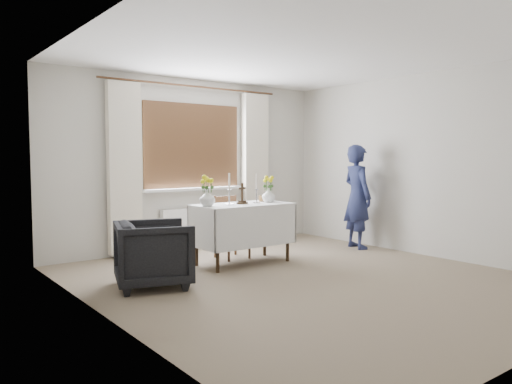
% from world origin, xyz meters
% --- Properties ---
extents(ground, '(5.00, 5.00, 0.00)m').
position_xyz_m(ground, '(0.00, 0.00, 0.00)').
color(ground, gray).
rests_on(ground, ground).
extents(altar_table, '(1.24, 0.64, 0.76)m').
position_xyz_m(altar_table, '(-0.07, 1.11, 0.38)').
color(altar_table, white).
rests_on(altar_table, ground).
extents(wooden_chair, '(0.39, 0.39, 0.84)m').
position_xyz_m(wooden_chair, '(0.02, 1.48, 0.42)').
color(wooden_chair, '#4F351B').
rests_on(wooden_chair, ground).
extents(armchair, '(0.95, 0.94, 0.69)m').
position_xyz_m(armchair, '(-1.48, 0.76, 0.35)').
color(armchair, black).
rests_on(armchair, ground).
extents(person, '(0.50, 0.64, 1.54)m').
position_xyz_m(person, '(1.92, 0.97, 0.77)').
color(person, navy).
rests_on(person, ground).
extents(radiator, '(1.10, 0.10, 0.60)m').
position_xyz_m(radiator, '(0.00, 2.42, 0.30)').
color(radiator, silver).
rests_on(radiator, ground).
extents(wooden_cross, '(0.14, 0.12, 0.26)m').
position_xyz_m(wooden_cross, '(-0.09, 1.11, 0.89)').
color(wooden_cross, black).
rests_on(wooden_cross, altar_table).
extents(candlestick_left, '(0.15, 0.15, 0.39)m').
position_xyz_m(candlestick_left, '(-0.27, 1.12, 0.96)').
color(candlestick_left, silver).
rests_on(candlestick_left, altar_table).
extents(candlestick_right, '(0.13, 0.13, 0.38)m').
position_xyz_m(candlestick_right, '(0.12, 1.08, 0.95)').
color(candlestick_right, silver).
rests_on(candlestick_right, altar_table).
extents(flower_vase_left, '(0.21, 0.21, 0.20)m').
position_xyz_m(flower_vase_left, '(-0.58, 1.13, 0.86)').
color(flower_vase_left, silver).
rests_on(flower_vase_left, altar_table).
extents(flower_vase_right, '(0.17, 0.17, 0.18)m').
position_xyz_m(flower_vase_right, '(0.34, 1.11, 0.85)').
color(flower_vase_right, silver).
rests_on(flower_vase_right, altar_table).
extents(wicker_basket, '(0.24, 0.24, 0.08)m').
position_xyz_m(wicker_basket, '(0.40, 1.24, 0.80)').
color(wicker_basket, brown).
rests_on(wicker_basket, altar_table).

